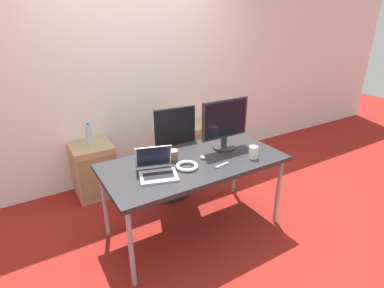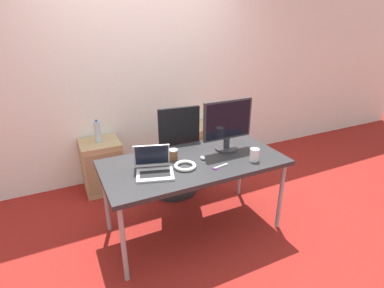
{
  "view_description": "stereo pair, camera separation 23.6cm",
  "coord_description": "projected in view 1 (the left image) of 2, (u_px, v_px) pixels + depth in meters",
  "views": [
    {
      "loc": [
        -1.29,
        -2.08,
        1.96
      ],
      "look_at": [
        0.0,
        0.04,
        0.9
      ],
      "focal_mm": 28.0,
      "sensor_mm": 36.0,
      "label": 1
    },
    {
      "loc": [
        -1.08,
        -2.2,
        1.96
      ],
      "look_at": [
        0.0,
        0.04,
        0.9
      ],
      "focal_mm": 28.0,
      "sensor_mm": 36.0,
      "label": 2
    }
  ],
  "objects": [
    {
      "name": "scissors",
      "position": [
        220.0,
        166.0,
        2.62
      ],
      "size": [
        0.17,
        0.06,
        0.01
      ],
      "color": "#B2B2B7",
      "rests_on": "desk"
    },
    {
      "name": "cabinet_left",
      "position": [
        94.0,
        170.0,
        3.5
      ],
      "size": [
        0.45,
        0.44,
        0.62
      ],
      "color": "tan",
      "rests_on": "ground_plane"
    },
    {
      "name": "laptop_center",
      "position": [
        157.0,
        169.0,
        2.46
      ],
      "size": [
        0.36,
        0.37,
        0.23
      ],
      "color": "silver",
      "rests_on": "desk"
    },
    {
      "name": "water_bottle",
      "position": [
        89.0,
        135.0,
        3.33
      ],
      "size": [
        0.07,
        0.07,
        0.26
      ],
      "color": "silver",
      "rests_on": "cabinet_left"
    },
    {
      "name": "cable_coil",
      "position": [
        187.0,
        166.0,
        2.59
      ],
      "size": [
        0.19,
        0.19,
        0.03
      ],
      "color": "white",
      "rests_on": "desk"
    },
    {
      "name": "office_chair",
      "position": [
        169.0,
        161.0,
        3.43
      ],
      "size": [
        0.56,
        0.58,
        1.11
      ],
      "color": "#232326",
      "rests_on": "ground_plane"
    },
    {
      "name": "wall_back",
      "position": [
        133.0,
        76.0,
        3.62
      ],
      "size": [
        10.0,
        0.05,
        2.6
      ],
      "color": "white",
      "rests_on": "ground_plane"
    },
    {
      "name": "ground_plane",
      "position": [
        194.0,
        227.0,
        3.02
      ],
      "size": [
        14.0,
        14.0,
        0.0
      ],
      "primitive_type": "plane",
      "color": "maroon"
    },
    {
      "name": "desk",
      "position": [
        194.0,
        165.0,
        2.74
      ],
      "size": [
        1.66,
        0.81,
        0.75
      ],
      "color": "#28282B",
      "rests_on": "ground_plane"
    },
    {
      "name": "monitor",
      "position": [
        225.0,
        124.0,
        2.88
      ],
      "size": [
        0.51,
        0.22,
        0.5
      ],
      "color": "#2D2D33",
      "rests_on": "desk"
    },
    {
      "name": "coffee_cup_brown",
      "position": [
        174.0,
        155.0,
        2.71
      ],
      "size": [
        0.08,
        0.08,
        0.1
      ],
      "color": "brown",
      "rests_on": "desk"
    },
    {
      "name": "coffee_cup_white",
      "position": [
        253.0,
        152.0,
        2.75
      ],
      "size": [
        0.08,
        0.08,
        0.12
      ],
      "color": "white",
      "rests_on": "desk"
    },
    {
      "name": "cabinet_right",
      "position": [
        194.0,
        146.0,
        4.15
      ],
      "size": [
        0.45,
        0.44,
        0.62
      ],
      "color": "tan",
      "rests_on": "ground_plane"
    },
    {
      "name": "mouse",
      "position": [
        203.0,
        157.0,
        2.75
      ],
      "size": [
        0.04,
        0.06,
        0.03
      ],
      "color": "silver",
      "rests_on": "desk"
    }
  ]
}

